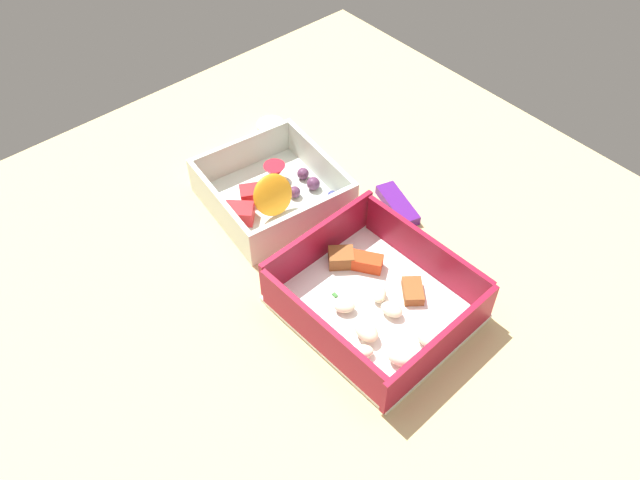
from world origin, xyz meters
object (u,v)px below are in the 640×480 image
pasta_container (376,300)px  candy_bar (400,207)px  paper_cup_liner (271,129)px  fruit_bowl (272,193)px

pasta_container → candy_bar: 15.33cm
candy_bar → paper_cup_liner: (-21.77, -2.75, 0.29)cm
candy_bar → pasta_container: bearing=-55.5°
pasta_container → candy_bar: bearing=122.2°
pasta_container → fruit_bowl: (-19.73, 1.79, 0.04)cm
pasta_container → fruit_bowl: bearing=172.5°
pasta_container → paper_cup_liner: bearing=159.8°
fruit_bowl → pasta_container: bearing=-5.2°
pasta_container → paper_cup_liner: size_ratio=5.15×
fruit_bowl → candy_bar: (11.07, 10.81, -1.13)cm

